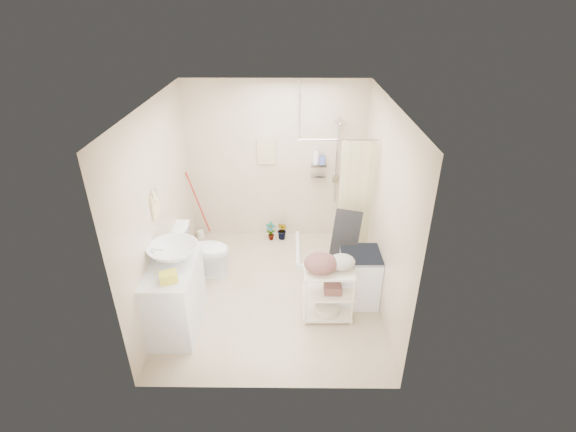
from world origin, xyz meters
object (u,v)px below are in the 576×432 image
Objects in this scene: vanity at (175,296)px; toilet at (202,250)px; laundry_rack at (328,289)px; washing_machine at (359,277)px.

vanity is 1.30× the size of toilet.
laundry_rack reaches higher than toilet.
laundry_rack is (-0.43, -0.34, 0.06)m from washing_machine.
vanity reaches higher than washing_machine.
toilet is 1.98m from laundry_rack.
vanity is 2.36m from washing_machine.
vanity is 1.21× the size of laundry_rack.
vanity is at bearing -167.80° from washing_machine.
toilet is 0.93× the size of laundry_rack.
washing_machine is 0.55m from laundry_rack.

